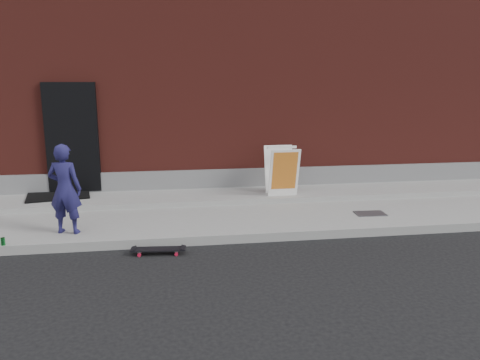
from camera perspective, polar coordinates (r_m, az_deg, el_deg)
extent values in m
plane|color=black|center=(7.50, -3.41, -7.92)|extent=(80.00, 80.00, 0.00)
cube|color=gray|center=(8.90, -4.30, -4.18)|extent=(20.00, 3.00, 0.15)
cube|color=gray|center=(9.73, -4.72, -2.00)|extent=(20.00, 1.20, 0.10)
cube|color=maroon|center=(14.04, -6.21, 11.78)|extent=(20.00, 8.00, 5.00)
cube|color=slate|center=(10.23, -4.96, 0.13)|extent=(20.00, 0.10, 0.40)
cube|color=black|center=(10.24, -19.78, 4.86)|extent=(1.05, 0.12, 2.25)
imported|color=#1E1B4D|center=(7.91, -20.57, -1.04)|extent=(0.59, 0.46, 1.45)
cylinder|color=#B5122E|center=(7.27, -7.68, -8.45)|extent=(0.06, 0.04, 0.05)
cylinder|color=#B5122E|center=(7.11, -7.77, -8.94)|extent=(0.06, 0.04, 0.05)
cylinder|color=#B5122E|center=(7.33, -11.99, -8.44)|extent=(0.06, 0.04, 0.05)
cylinder|color=#B5122E|center=(7.17, -12.18, -8.92)|extent=(0.06, 0.04, 0.05)
cube|color=silver|center=(7.18, -7.73, -8.42)|extent=(0.07, 0.18, 0.02)
cube|color=silver|center=(7.24, -12.10, -8.41)|extent=(0.07, 0.18, 0.02)
cube|color=black|center=(7.20, -9.93, -8.29)|extent=(0.80, 0.27, 0.02)
cube|color=white|center=(9.40, 5.42, 0.85)|extent=(0.61, 0.28, 0.98)
cube|color=white|center=(9.82, 4.77, 1.35)|extent=(0.61, 0.28, 0.98)
cube|color=yellow|center=(9.39, 5.45, 0.53)|extent=(0.50, 0.21, 0.78)
cube|color=white|center=(9.53, 5.14, 4.00)|extent=(0.60, 0.06, 0.05)
cylinder|color=#1A8532|center=(7.87, -26.93, -6.70)|extent=(0.07, 0.07, 0.12)
cube|color=black|center=(10.25, -21.25, -1.69)|extent=(1.36, 1.18, 0.03)
cube|color=#505055|center=(8.95, 15.59, -3.96)|extent=(0.55, 0.37, 0.02)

